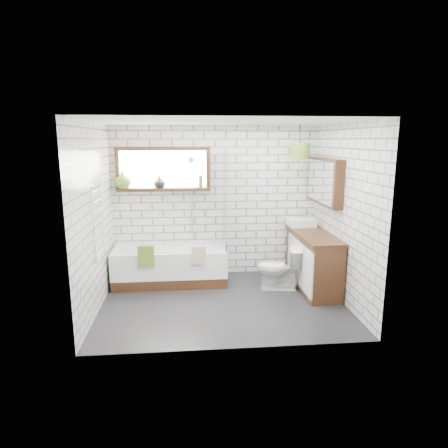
{
  "coord_description": "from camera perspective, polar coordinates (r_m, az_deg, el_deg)",
  "views": [
    {
      "loc": [
        -0.49,
        -5.31,
        2.27
      ],
      "look_at": [
        0.04,
        0.25,
        1.09
      ],
      "focal_mm": 32.0,
      "sensor_mm": 36.0,
      "label": 1
    }
  ],
  "objects": [
    {
      "name": "towel_green",
      "position": [
        6.1,
        -11.07,
        -4.57
      ],
      "size": [
        0.24,
        0.07,
        0.33
      ],
      "primitive_type": "cube",
      "color": "#547423",
      "rests_on": "bathtub"
    },
    {
      "name": "floor",
      "position": [
        5.8,
        -0.19,
        -11.13
      ],
      "size": [
        3.4,
        2.6,
        0.01
      ],
      "primitive_type": "cube",
      "color": "black",
      "rests_on": "ground"
    },
    {
      "name": "wall_back",
      "position": [
        6.72,
        -1.24,
        3.21
      ],
      "size": [
        3.4,
        0.01,
        2.5
      ],
      "primitive_type": "cube",
      "color": "white",
      "rests_on": "ground"
    },
    {
      "name": "toilet",
      "position": [
        6.22,
        7.83,
        -6.27
      ],
      "size": [
        0.49,
        0.72,
        0.67
      ],
      "primitive_type": "imported",
      "rotation": [
        0.0,
        0.0,
        -1.76
      ],
      "color": "white",
      "rests_on": "floor"
    },
    {
      "name": "mirror_cabinet",
      "position": [
        6.31,
        14.16,
        5.95
      ],
      "size": [
        0.16,
        1.2,
        0.7
      ],
      "primitive_type": "cube",
      "color": "black",
      "rests_on": "wall_right"
    },
    {
      "name": "pendant",
      "position": [
        6.32,
        10.75,
        10.2
      ],
      "size": [
        0.31,
        0.31,
        0.23
      ],
      "primitive_type": "cylinder",
      "color": "#547423",
      "rests_on": "ceiling"
    },
    {
      "name": "towel_beige",
      "position": [
        6.08,
        -3.62,
        -4.44
      ],
      "size": [
        0.22,
        0.05,
        0.28
      ],
      "primitive_type": "cube",
      "color": "tan",
      "rests_on": "bathtub"
    },
    {
      "name": "wall_left",
      "position": [
        5.55,
        -18.03,
        0.76
      ],
      "size": [
        0.01,
        2.6,
        2.5
      ],
      "primitive_type": "cube",
      "color": "white",
      "rests_on": "ground"
    },
    {
      "name": "shower_screen",
      "position": [
        6.32,
        0.01,
        3.37
      ],
      "size": [
        0.02,
        0.72,
        1.5
      ],
      "primitive_type": "cube",
      "color": "white",
      "rests_on": "bathtub"
    },
    {
      "name": "vase_olive",
      "position": [
        6.65,
        -14.26,
        5.97
      ],
      "size": [
        0.35,
        0.35,
        0.28
      ],
      "primitive_type": "imported",
      "rotation": [
        0.0,
        0.0,
        0.43
      ],
      "color": "#5B7925",
      "rests_on": "window"
    },
    {
      "name": "towel_radiator",
      "position": [
        5.55,
        -17.54,
        0.26
      ],
      "size": [
        0.06,
        0.52,
        1.0
      ],
      "primitive_type": "cube",
      "color": "white",
      "rests_on": "wall_left"
    },
    {
      "name": "bottle",
      "position": [
        6.59,
        -3.37,
        5.9
      ],
      "size": [
        0.07,
        0.07,
        0.2
      ],
      "primitive_type": "cylinder",
      "rotation": [
        0.0,
        0.0,
        -0.1
      ],
      "color": "#5B7925",
      "rests_on": "window"
    },
    {
      "name": "bathtub",
      "position": [
        6.53,
        -7.67,
        -5.81
      ],
      "size": [
        1.79,
        0.79,
        0.58
      ],
      "primitive_type": "cube",
      "color": "white",
      "rests_on": "floor"
    },
    {
      "name": "wall_right",
      "position": [
        5.84,
        16.7,
        1.39
      ],
      "size": [
        0.01,
        2.6,
        2.5
      ],
      "primitive_type": "cube",
      "color": "white",
      "rests_on": "ground"
    },
    {
      "name": "vase_dark",
      "position": [
        6.59,
        -9.2,
        5.79
      ],
      "size": [
        0.24,
        0.24,
        0.2
      ],
      "primitive_type": "imported",
      "rotation": [
        0.0,
        0.0,
        -0.32
      ],
      "color": "black",
      "rests_on": "window"
    },
    {
      "name": "tap",
      "position": [
        6.74,
        12.26,
        0.88
      ],
      "size": [
        0.03,
        0.03,
        0.16
      ],
      "primitive_type": "cylinder",
      "rotation": [
        0.0,
        0.0,
        0.05
      ],
      "color": "silver",
      "rests_on": "vanity"
    },
    {
      "name": "shower_riser",
      "position": [
        6.64,
        -4.66,
        3.94
      ],
      "size": [
        0.02,
        0.02,
        1.3
      ],
      "primitive_type": "cylinder",
      "color": "silver",
      "rests_on": "wall_back"
    },
    {
      "name": "ceiling",
      "position": [
        5.34,
        -0.21,
        14.47
      ],
      "size": [
        3.4,
        2.6,
        0.01
      ],
      "primitive_type": "cube",
      "color": "white",
      "rests_on": "ground"
    },
    {
      "name": "window",
      "position": [
        6.6,
        -8.67,
        7.73
      ],
      "size": [
        1.52,
        0.16,
        0.68
      ],
      "primitive_type": "cube",
      "color": "black",
      "rests_on": "wall_back"
    },
    {
      "name": "vanity",
      "position": [
        6.39,
        12.54,
        -5.02
      ],
      "size": [
        0.49,
        1.53,
        0.87
      ],
      "primitive_type": "cube",
      "color": "black",
      "rests_on": "floor"
    },
    {
      "name": "basin",
      "position": [
        6.71,
        10.94,
        0.27
      ],
      "size": [
        0.42,
        0.37,
        0.12
      ],
      "primitive_type": "cube",
      "color": "white",
      "rests_on": "vanity"
    },
    {
      "name": "wall_front",
      "position": [
        4.17,
        1.46,
        -2.22
      ],
      "size": [
        3.4,
        0.01,
        2.5
      ],
      "primitive_type": "cube",
      "color": "white",
      "rests_on": "ground"
    }
  ]
}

